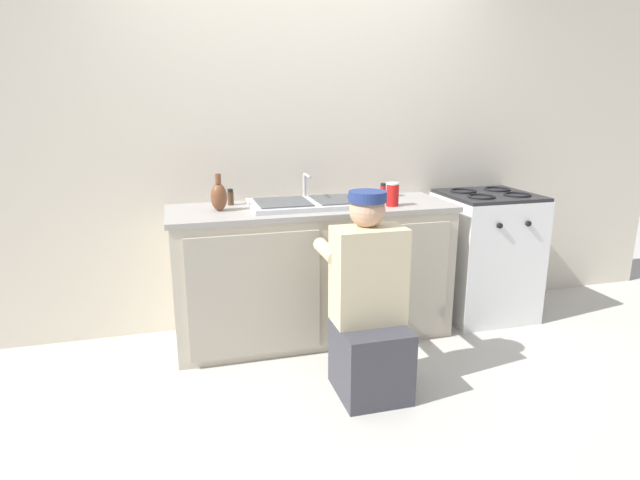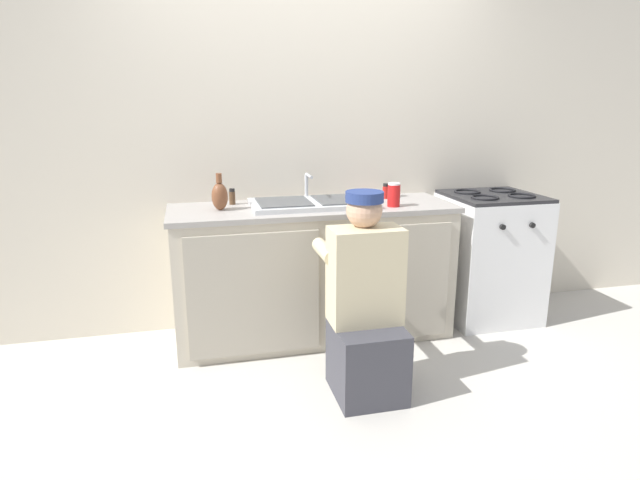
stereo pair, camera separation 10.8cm
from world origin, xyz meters
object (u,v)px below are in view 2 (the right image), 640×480
at_px(water_glass, 392,190).
at_px(spice_bottle_red, 385,191).
at_px(sink_double_basin, 313,203).
at_px(plumber_person, 366,312).
at_px(spice_bottle_pepper, 232,197).
at_px(soda_cup_red, 394,195).
at_px(stove_range, 489,256).
at_px(vase_decorative, 220,196).

xyz_separation_m(water_glass, spice_bottle_red, (-0.07, -0.05, 0.00)).
distance_m(sink_double_basin, plumber_person, 0.92).
relative_size(water_glass, spice_bottle_red, 0.95).
bearing_deg(spice_bottle_red, sink_double_basin, -166.56).
distance_m(spice_bottle_pepper, soda_cup_red, 1.05).
xyz_separation_m(stove_range, spice_bottle_red, (-0.76, 0.13, 0.49)).
bearing_deg(stove_range, water_glass, 164.91).
bearing_deg(spice_bottle_pepper, spice_bottle_red, -1.90).
relative_size(sink_double_basin, spice_bottle_red, 7.62).
xyz_separation_m(plumber_person, soda_cup_red, (0.39, 0.64, 0.51)).
height_order(plumber_person, soda_cup_red, plumber_person).
height_order(sink_double_basin, water_glass, sink_double_basin).
relative_size(plumber_person, soda_cup_red, 7.26).
relative_size(stove_range, plumber_person, 0.84).
bearing_deg(sink_double_basin, vase_decorative, -179.68).
relative_size(spice_bottle_red, soda_cup_red, 0.69).
bearing_deg(spice_bottle_red, water_glass, 36.59).
bearing_deg(soda_cup_red, plumber_person, -121.35).
height_order(sink_double_basin, vase_decorative, vase_decorative).
distance_m(spice_bottle_red, spice_bottle_pepper, 1.05).
height_order(plumber_person, vase_decorative, vase_decorative).
xyz_separation_m(vase_decorative, soda_cup_red, (1.09, -0.15, -0.01)).
bearing_deg(water_glass, vase_decorative, -171.21).
relative_size(sink_double_basin, water_glass, 8.00).
xyz_separation_m(water_glass, spice_bottle_pepper, (-1.12, -0.02, 0.00)).
bearing_deg(plumber_person, stove_range, 33.32).
distance_m(stove_range, plumber_person, 1.44).
distance_m(plumber_person, water_glass, 1.20).
relative_size(sink_double_basin, spice_bottle_pepper, 7.62).
bearing_deg(water_glass, stove_range, -15.09).
xyz_separation_m(sink_double_basin, soda_cup_red, (0.50, -0.15, 0.06)).
bearing_deg(soda_cup_red, stove_range, 10.24).
bearing_deg(water_glass, soda_cup_red, -109.76).
bearing_deg(water_glass, spice_bottle_pepper, -179.08).
relative_size(plumber_person, water_glass, 11.04).
bearing_deg(water_glass, sink_double_basin, -163.47).
bearing_deg(spice_bottle_pepper, stove_range, -5.30).
height_order(sink_double_basin, plumber_person, plumber_person).
bearing_deg(plumber_person, sink_double_basin, 97.79).
distance_m(plumber_person, soda_cup_red, 0.91).
distance_m(spice_bottle_red, soda_cup_red, 0.28).
xyz_separation_m(water_glass, soda_cup_red, (-0.12, -0.33, 0.03)).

